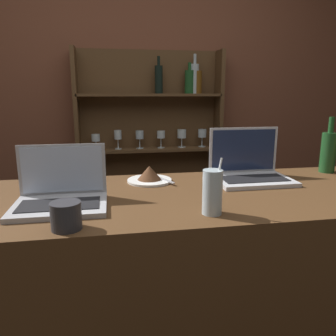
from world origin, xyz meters
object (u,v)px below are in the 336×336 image
cake_plate (150,175)px  coffee_cup (66,216)px  laptop_near (61,194)px  wine_bottle_green (328,151)px  water_glass (212,192)px  laptop_far (249,169)px

cake_plate → coffee_cup: bearing=-122.2°
laptop_near → wine_bottle_green: size_ratio=1.14×
laptop_near → coffee_cup: size_ratio=3.54×
cake_plate → wine_bottle_green: wine_bottle_green is taller
laptop_near → water_glass: size_ratio=1.68×
water_glass → cake_plate: bearing=109.0°
wine_bottle_green → coffee_cup: wine_bottle_green is taller
cake_plate → coffee_cup: size_ratio=2.24×
laptop_near → water_glass: (0.51, -0.18, 0.03)m
cake_plate → coffee_cup: 0.58m
water_glass → coffee_cup: 0.47m
cake_plate → wine_bottle_green: size_ratio=0.72×
laptop_far → cake_plate: laptop_far is taller
wine_bottle_green → laptop_near: bearing=-166.8°
laptop_near → coffee_cup: (0.04, -0.22, -0.00)m
laptop_far → cake_plate: bearing=174.0°
laptop_near → coffee_cup: laptop_near is taller
cake_plate → coffee_cup: (-0.31, -0.49, 0.01)m
laptop_far → coffee_cup: size_ratio=3.78×
laptop_near → coffee_cup: bearing=-78.6°
water_glass → wine_bottle_green: bearing=31.9°
laptop_far → wine_bottle_green: 0.46m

